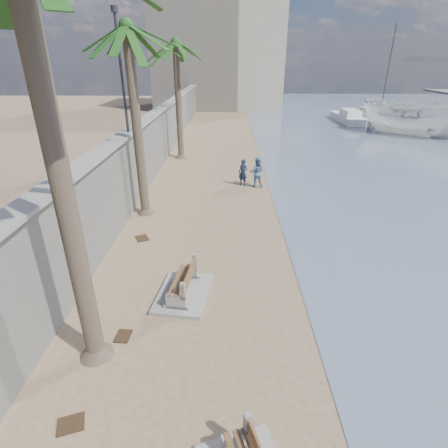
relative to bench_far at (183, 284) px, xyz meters
name	(u,v)px	position (x,y,z in m)	size (l,w,h in m)	color
ground_plane	(243,424)	(1.74, -4.28, -0.41)	(140.00, 140.00, 0.00)	#8E7357
seawall	(160,137)	(-3.46, 15.72, 1.34)	(0.45, 70.00, 3.50)	gray
wall_cap	(158,111)	(-3.46, 15.72, 3.14)	(0.80, 70.00, 0.12)	gray
end_building	(218,57)	(-0.26, 47.72, 6.59)	(18.00, 12.00, 14.00)	#B7AA93
bench_far	(183,284)	(0.00, 0.00, 0.00)	(1.78, 2.39, 0.93)	gray
palm_mid	(127,29)	(-2.59, 6.41, 7.38)	(5.00, 5.00, 8.81)	brown
palm_back	(175,44)	(-2.18, 16.85, 7.22)	(5.00, 5.00, 8.65)	brown
streetlight	(120,61)	(-3.36, 7.72, 6.24)	(0.28, 0.28, 5.12)	#2D2D33
person_a	(243,171)	(2.23, 10.57, 0.49)	(0.64, 0.44, 1.78)	#142139
person_b	(257,171)	(3.01, 10.41, 0.54)	(0.91, 0.70, 1.89)	#486D95
boat_cruiser	(417,115)	(19.28, 25.75, 1.47)	(3.87, 3.98, 4.55)	silver
yacht_near	(425,123)	(23.03, 30.95, -0.06)	(9.86, 2.76, 1.50)	silver
yacht_far	(347,119)	(15.36, 33.90, -0.06)	(7.62, 2.13, 1.50)	silver
sailboat_west	(381,108)	(23.26, 43.88, -0.05)	(6.64, 4.09, 11.07)	silver
debris_b	(71,424)	(-1.78, -4.35, -0.39)	(0.53, 0.42, 0.03)	#382616
debris_c	(142,238)	(-2.17, 3.79, -0.39)	(0.60, 0.48, 0.03)	#382616
debris_d	(123,336)	(-1.40, -1.85, -0.39)	(0.49, 0.40, 0.03)	#382616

